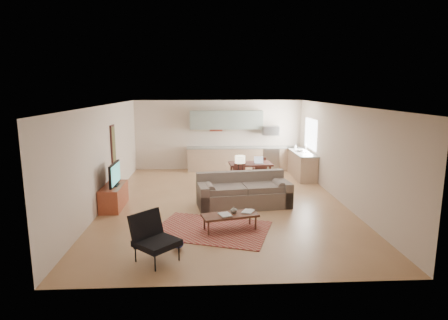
{
  "coord_description": "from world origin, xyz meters",
  "views": [
    {
      "loc": [
        -0.53,
        -10.07,
        3.13
      ],
      "look_at": [
        0.0,
        0.3,
        1.15
      ],
      "focal_mm": 30.0,
      "sensor_mm": 36.0,
      "label": 1
    }
  ],
  "objects": [
    {
      "name": "table_lamp",
      "position": [
        0.53,
        1.03,
        0.9
      ],
      "size": [
        0.33,
        0.33,
        0.51
      ],
      "primitive_type": null,
      "rotation": [
        0.0,
        0.0,
        -0.06
      ],
      "color": "beige",
      "rests_on": "console_table"
    },
    {
      "name": "wall_art_left",
      "position": [
        -3.21,
        0.9,
        1.55
      ],
      "size": [
        0.06,
        0.42,
        1.1
      ],
      "primitive_type": null,
      "color": "olive",
      "rests_on": "room"
    },
    {
      "name": "dining_chair_far",
      "position": [
        1.35,
        2.68,
        0.4
      ],
      "size": [
        0.44,
        0.45,
        0.8
      ],
      "primitive_type": null,
      "rotation": [
        0.0,
        0.0,
        3.29
      ],
      "color": "#3A1C18",
      "rests_on": "floor"
    },
    {
      "name": "console_table",
      "position": [
        0.53,
        1.03,
        0.32
      ],
      "size": [
        0.62,
        0.48,
        0.64
      ],
      "primitive_type": null,
      "rotation": [
        0.0,
        0.0,
        -0.23
      ],
      "color": "#3A1C18",
      "rests_on": "floor"
    },
    {
      "name": "dining_table",
      "position": [
        0.97,
        2.06,
        0.35
      ],
      "size": [
        1.43,
        0.88,
        0.7
      ],
      "primitive_type": null,
      "rotation": [
        0.0,
        0.0,
        0.06
      ],
      "color": "#3A1C18",
      "rests_on": "floor"
    },
    {
      "name": "window_right",
      "position": [
        3.23,
        3.0,
        1.55
      ],
      "size": [
        0.02,
        1.4,
        1.05
      ],
      "primitive_type": "cube",
      "color": "white",
      "rests_on": "room"
    },
    {
      "name": "room",
      "position": [
        0.0,
        0.0,
        1.35
      ],
      "size": [
        9.0,
        9.0,
        9.0
      ],
      "color": "#A4764E",
      "rests_on": "ground"
    },
    {
      "name": "kitchen_counter_right",
      "position": [
        2.93,
        3.0,
        0.46
      ],
      "size": [
        0.64,
        2.26,
        0.92
      ],
      "primitive_type": null,
      "color": "tan",
      "rests_on": "ground"
    },
    {
      "name": "kitchen_microwave",
      "position": [
        2.0,
        4.2,
        1.55
      ],
      "size": [
        0.62,
        0.4,
        0.35
      ],
      "primitive_type": "cube",
      "color": "#A5A8AD",
      "rests_on": "room"
    },
    {
      "name": "soap_bottle",
      "position": [
        2.83,
        3.5,
        1.02
      ],
      "size": [
        0.13,
        0.13,
        0.19
      ],
      "primitive_type": "imported",
      "rotation": [
        0.0,
        0.0,
        -0.25
      ],
      "color": "beige",
      "rests_on": "kitchen_counter_right"
    },
    {
      "name": "laptop",
      "position": [
        1.25,
        1.97,
        0.82
      ],
      "size": [
        0.3,
        0.23,
        0.22
      ],
      "primitive_type": null,
      "rotation": [
        0.0,
        0.0,
        0.03
      ],
      "color": "#A5A8AD",
      "rests_on": "dining_table"
    },
    {
      "name": "rug",
      "position": [
        -0.4,
        -2.08,
        0.01
      ],
      "size": [
        2.91,
        2.43,
        0.02
      ],
      "primitive_type": "cube",
      "rotation": [
        0.0,
        0.0,
        -0.32
      ],
      "color": "maroon",
      "rests_on": "floor"
    },
    {
      "name": "book_a",
      "position": [
        -0.22,
        -2.22,
        0.39
      ],
      "size": [
        0.44,
        0.47,
        0.03
      ],
      "primitive_type": "imported",
      "rotation": [
        0.0,
        0.0,
        0.32
      ],
      "color": "#963522",
      "rests_on": "coffee_table"
    },
    {
      "name": "triptych",
      "position": [
        -0.1,
        4.47,
        1.75
      ],
      "size": [
        1.7,
        0.04,
        0.5
      ],
      "primitive_type": null,
      "color": "beige",
      "rests_on": "room"
    },
    {
      "name": "kitchen_counter_back",
      "position": [
        0.9,
        4.18,
        0.46
      ],
      "size": [
        4.26,
        0.64,
        0.92
      ],
      "primitive_type": null,
      "color": "tan",
      "rests_on": "ground"
    },
    {
      "name": "dining_chair_near",
      "position": [
        0.59,
        1.43,
        0.39
      ],
      "size": [
        0.42,
        0.43,
        0.78
      ],
      "primitive_type": null,
      "rotation": [
        0.0,
        0.0,
        0.13
      ],
      "color": "#3A1C18",
      "rests_on": "floor"
    },
    {
      "name": "vase",
      "position": [
        0.1,
        -2.04,
        0.46
      ],
      "size": [
        0.2,
        0.2,
        0.16
      ],
      "primitive_type": "imported",
      "rotation": [
        0.0,
        0.0,
        0.15
      ],
      "color": "black",
      "rests_on": "coffee_table"
    },
    {
      "name": "coffee_table",
      "position": [
        0.01,
        -2.11,
        0.19
      ],
      "size": [
        1.34,
        0.79,
        0.38
      ],
      "primitive_type": null,
      "rotation": [
        0.0,
        0.0,
        0.25
      ],
      "color": "#4A281B",
      "rests_on": "floor"
    },
    {
      "name": "book_b",
      "position": [
        0.32,
        -1.92,
        0.39
      ],
      "size": [
        0.48,
        0.5,
        0.02
      ],
      "primitive_type": "imported",
      "rotation": [
        0.0,
        0.0,
        -0.43
      ],
      "color": "navy",
      "rests_on": "coffee_table"
    },
    {
      "name": "sofa",
      "position": [
        0.5,
        -0.4,
        0.45
      ],
      "size": [
        2.7,
        1.47,
        0.89
      ],
      "primitive_type": null,
      "rotation": [
        0.0,
        0.0,
        0.14
      ],
      "color": "#6B5C53",
      "rests_on": "floor"
    },
    {
      "name": "tv_credenza",
      "position": [
        -2.98,
        -0.32,
        0.3
      ],
      "size": [
        0.51,
        1.32,
        0.61
      ],
      "primitive_type": null,
      "color": "brown",
      "rests_on": "floor"
    },
    {
      "name": "upper_cabinets",
      "position": [
        0.3,
        4.33,
        1.95
      ],
      "size": [
        2.8,
        0.34,
        0.7
      ],
      "primitive_type": "cube",
      "color": "gray",
      "rests_on": "room"
    },
    {
      "name": "kitchen_range",
      "position": [
        2.0,
        4.18,
        0.45
      ],
      "size": [
        0.62,
        0.62,
        0.9
      ],
      "primitive_type": "cube",
      "color": "#A5A8AD",
      "rests_on": "ground"
    },
    {
      "name": "tv",
      "position": [
        -2.93,
        -0.32,
        0.91
      ],
      "size": [
        0.1,
        1.01,
        0.61
      ],
      "primitive_type": null,
      "color": "black",
      "rests_on": "tv_credenza"
    },
    {
      "name": "armchair",
      "position": [
        -1.43,
        -3.58,
        0.45
      ],
      "size": [
        1.11,
        1.11,
        0.89
      ],
      "primitive_type": null,
      "rotation": [
        0.0,
        0.0,
        0.81
      ],
      "color": "black",
      "rests_on": "floor"
    }
  ]
}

